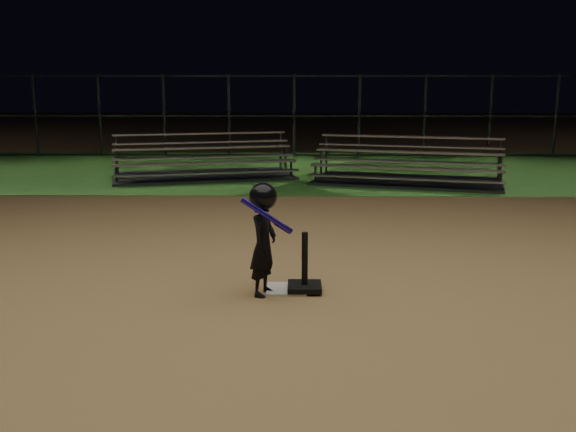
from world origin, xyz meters
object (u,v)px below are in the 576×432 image
object	(u,v)px
home_plate	(287,289)
bleacher_right	(407,174)
child_batter	(263,236)
batting_tee	(305,280)
bleacher_left	(204,169)

from	to	relation	value
home_plate	bleacher_right	bearing A→B (deg)	71.25
home_plate	child_batter	bearing A→B (deg)	-147.88
home_plate	batting_tee	bearing A→B (deg)	-11.59
batting_tee	bleacher_right	distance (m)	8.18
batting_tee	child_batter	xyz separation A→B (m)	(-0.46, -0.12, 0.53)
batting_tee	bleacher_right	bearing A→B (deg)	72.70
home_plate	bleacher_right	world-z (taller)	bleacher_right
home_plate	bleacher_left	distance (m)	8.83
batting_tee	bleacher_left	size ratio (longest dim) A/B	0.14
child_batter	bleacher_right	xyz separation A→B (m)	(2.89, 7.93, -0.45)
child_batter	home_plate	bearing A→B (deg)	-37.32
batting_tee	child_batter	distance (m)	0.71
home_plate	bleacher_right	size ratio (longest dim) A/B	0.10
batting_tee	bleacher_left	xyz separation A→B (m)	(-2.37, 8.60, 0.08)
home_plate	bleacher_left	xyz separation A→B (m)	(-2.17, 8.56, 0.20)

